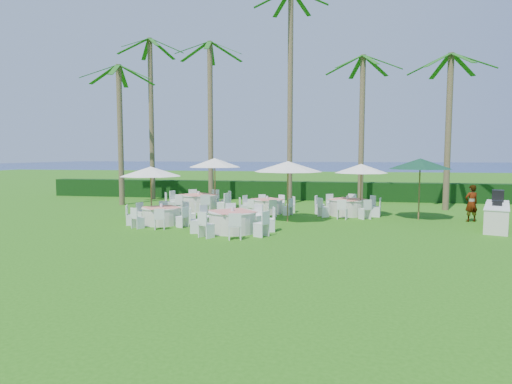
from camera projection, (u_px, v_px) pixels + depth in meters
ground at (257, 231)px, 16.81m from camera, size 120.00×120.00×0.00m
hedge at (289, 190)px, 28.51m from camera, size 34.00×1.00×1.20m
ocean at (324, 166)px, 116.74m from camera, size 260.00×260.00×0.00m
banquet_table_a at (162, 215)px, 18.34m from camera, size 2.88×2.88×0.90m
banquet_table_b at (233, 221)px, 16.46m from camera, size 3.25×3.25×0.99m
banquet_table_d at (199, 202)px, 22.74m from camera, size 3.47×3.47×1.05m
banquet_table_e at (267, 206)px, 21.84m from camera, size 2.81×2.81×0.88m
banquet_table_f at (347, 207)px, 21.05m from camera, size 3.19×3.19×0.96m
umbrella_a at (151, 171)px, 18.86m from camera, size 2.76×2.76×2.46m
umbrella_b at (288, 167)px, 18.88m from camera, size 3.03×3.03×2.70m
umbrella_c at (215, 163)px, 22.79m from camera, size 2.84×2.84×2.80m
umbrella_d at (361, 169)px, 20.49m from camera, size 2.52×2.52×2.54m
umbrella_green at (420, 164)px, 19.45m from camera, size 2.80×2.80×2.82m
buffet_table at (497, 215)px, 17.52m from camera, size 2.19×4.16×1.46m
staff_person at (471, 203)px, 19.02m from camera, size 0.70×0.57×1.65m
palm_a at (151, 113)px, 28.23m from camera, size 4.40×4.14×10.57m
palm_b at (210, 115)px, 26.20m from camera, size 4.25×4.37×9.83m
palm_c at (290, 90)px, 25.54m from camera, size 4.41×4.07×12.67m
palm_d at (362, 123)px, 25.02m from camera, size 4.34×4.30×8.75m
palm_e at (449, 124)px, 22.73m from camera, size 4.31×4.33×8.33m
palm_f at (120, 128)px, 25.14m from camera, size 4.34×4.30×8.22m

